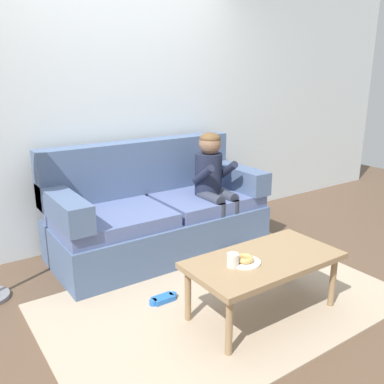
% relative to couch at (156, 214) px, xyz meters
% --- Properties ---
extents(ground, '(10.00, 10.00, 0.00)m').
position_rel_couch_xyz_m(ground, '(-0.08, -0.86, -0.36)').
color(ground, brown).
extents(wall_back, '(8.00, 0.10, 2.80)m').
position_rel_couch_xyz_m(wall_back, '(-0.08, 0.54, 1.04)').
color(wall_back, silver).
rests_on(wall_back, ground).
extents(area_rug, '(2.52, 1.60, 0.01)m').
position_rel_couch_xyz_m(area_rug, '(-0.08, -1.11, -0.35)').
color(area_rug, tan).
rests_on(area_rug, ground).
extents(couch, '(1.96, 0.90, 1.01)m').
position_rel_couch_xyz_m(couch, '(0.00, 0.00, 0.00)').
color(couch, slate).
rests_on(couch, ground).
extents(coffee_table, '(1.07, 0.56, 0.43)m').
position_rel_couch_xyz_m(coffee_table, '(0.06, -1.37, 0.03)').
color(coffee_table, '#937551').
rests_on(coffee_table, ground).
extents(person_child, '(0.34, 0.58, 1.10)m').
position_rel_couch_xyz_m(person_child, '(0.50, -0.21, 0.31)').
color(person_child, '#1E2338').
rests_on(person_child, ground).
extents(plate, '(0.21, 0.21, 0.01)m').
position_rel_couch_xyz_m(plate, '(-0.10, -1.36, 0.08)').
color(plate, white).
rests_on(plate, coffee_table).
extents(donut, '(0.15, 0.15, 0.04)m').
position_rel_couch_xyz_m(donut, '(-0.10, -1.36, 0.10)').
color(donut, tan).
rests_on(donut, plate).
extents(mug, '(0.08, 0.08, 0.09)m').
position_rel_couch_xyz_m(mug, '(-0.20, -1.35, 0.12)').
color(mug, silver).
rests_on(mug, coffee_table).
extents(toy_controller, '(0.23, 0.09, 0.05)m').
position_rel_couch_xyz_m(toy_controller, '(-0.44, -0.86, -0.33)').
color(toy_controller, blue).
rests_on(toy_controller, ground).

